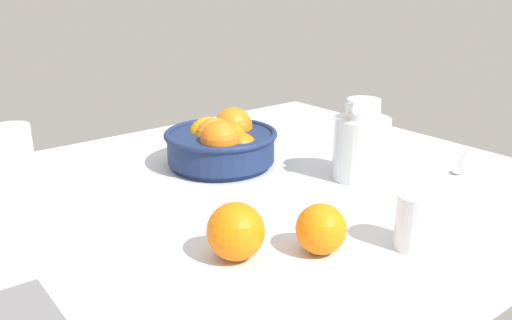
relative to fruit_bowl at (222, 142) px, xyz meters
The scene contains 9 objects.
ground_plane 17.54cm from the fruit_bowl, 117.35° to the right, with size 119.01×96.25×3.00cm, color silver.
fruit_bowl is the anchor object (origin of this frame).
juice_pitcher 28.63cm from the fruit_bowl, 54.32° to the right, with size 15.25×10.88×16.70cm.
juice_glass 47.73cm from the fruit_bowl, 88.83° to the right, with size 6.39×6.39×8.41cm.
second_glass 40.58cm from the fruit_bowl, 154.41° to the left, with size 7.40×7.40×11.07cm.
loose_orange_0 41.60cm from the fruit_bowl, 105.49° to the right, with size 7.42×7.42×7.42cm, color orange.
loose_orange_1 40.11cm from the fruit_bowl, 122.73° to the right, with size 8.35×8.35×8.35cm, color orange.
spoon 49.78cm from the fruit_bowl, 40.66° to the right, with size 16.21×8.19×1.00cm.
herb_sprig_1 21.47cm from the fruit_bowl, 67.49° to the left, with size 2.84×4.67×0.98cm.
Camera 1 is at (-56.11, -76.00, 39.24)cm, focal length 38.99 mm.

